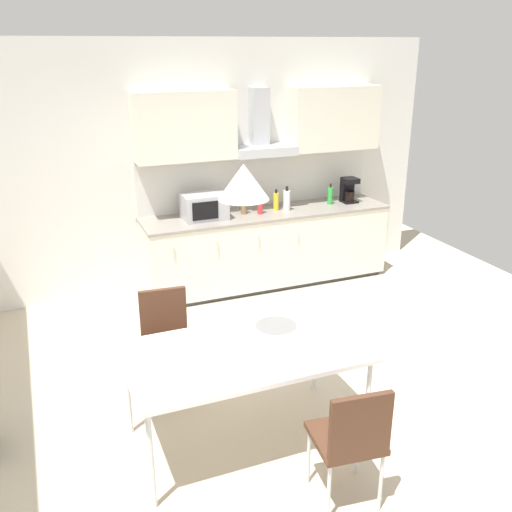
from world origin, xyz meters
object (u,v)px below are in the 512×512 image
object	(u,v)px
chair_near_right	(352,435)
pendant_lamp	(244,182)
bottle_red	(260,204)
dining_table	(245,355)
bottle_green	(330,195)
coffee_maker	(348,190)
microwave	(204,206)
bottle_brown	(244,204)
chair_far_left	(166,332)
bottle_white	(287,200)
bottle_yellow	(276,201)

from	to	relation	value
chair_near_right	pendant_lamp	world-z (taller)	pendant_lamp
bottle_red	dining_table	world-z (taller)	bottle_red
dining_table	bottle_green	bearing A→B (deg)	51.24
pendant_lamp	coffee_maker	bearing A→B (deg)	48.12
microwave	bottle_brown	world-z (taller)	microwave
chair_far_left	dining_table	bearing A→B (deg)	-66.57
pendant_lamp	bottle_red	bearing A→B (deg)	65.44
coffee_maker	microwave	bearing A→B (deg)	-179.18
dining_table	chair_near_right	world-z (taller)	chair_near_right
dining_table	chair_far_left	size ratio (longest dim) A/B	1.89
bottle_white	pendant_lamp	distance (m)	3.11
bottle_white	coffee_maker	bearing A→B (deg)	4.60
bottle_white	pendant_lamp	size ratio (longest dim) A/B	0.89
bottle_red	chair_far_left	bearing A→B (deg)	-131.68
bottle_yellow	microwave	bearing A→B (deg)	-179.05
bottle_yellow	dining_table	bearing A→B (deg)	-117.99
bottle_yellow	chair_far_left	distance (m)	2.55
chair_near_right	pendant_lamp	distance (m)	1.66
bottle_white	bottle_yellow	world-z (taller)	bottle_white
dining_table	microwave	bearing A→B (deg)	78.65
bottle_yellow	pendant_lamp	size ratio (longest dim) A/B	0.77
bottle_brown	chair_near_right	xyz separation A→B (m)	(-0.63, -3.46, -0.47)
bottle_yellow	chair_near_right	xyz separation A→B (m)	(-1.04, -3.46, -0.46)
bottle_yellow	pendant_lamp	world-z (taller)	pendant_lamp
bottle_red	chair_far_left	size ratio (longest dim) A/B	0.32
coffee_maker	dining_table	xyz separation A→B (m)	(-2.37, -2.64, -0.34)
dining_table	chair_far_left	xyz separation A→B (m)	(-0.36, 0.84, -0.17)
microwave	bottle_green	xyz separation A→B (m)	(1.58, 0.01, -0.03)
coffee_maker	dining_table	world-z (taller)	coffee_maker
bottle_green	pendant_lamp	size ratio (longest dim) A/B	0.79
coffee_maker	bottle_brown	size ratio (longest dim) A/B	1.11
pendant_lamp	bottle_yellow	bearing A→B (deg)	62.01
coffee_maker	bottle_brown	distance (m)	1.37
microwave	chair_near_right	world-z (taller)	microwave
coffee_maker	bottle_brown	xyz separation A→B (m)	(-1.37, -0.01, -0.03)
bottle_white	bottle_green	size ratio (longest dim) A/B	1.14
bottle_yellow	bottle_white	bearing A→B (deg)	-27.43
bottle_brown	pendant_lamp	size ratio (longest dim) A/B	0.85
microwave	pendant_lamp	bearing A→B (deg)	-101.35
coffee_maker	chair_near_right	world-z (taller)	coffee_maker
bottle_red	bottle_yellow	size ratio (longest dim) A/B	1.13
coffee_maker	bottle_yellow	xyz separation A→B (m)	(-0.97, -0.01, -0.04)
chair_near_right	pendant_lamp	xyz separation A→B (m)	(-0.36, 0.84, 1.39)
bottle_brown	pendant_lamp	world-z (taller)	pendant_lamp
bottle_yellow	dining_table	world-z (taller)	bottle_yellow
bottle_white	bottle_brown	bearing A→B (deg)	173.70
bottle_green	pendant_lamp	xyz separation A→B (m)	(-2.11, -2.63, 0.92)
bottle_red	chair_far_left	world-z (taller)	bottle_red
bottle_brown	dining_table	size ratio (longest dim) A/B	0.16
coffee_maker	bottle_brown	world-z (taller)	coffee_maker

